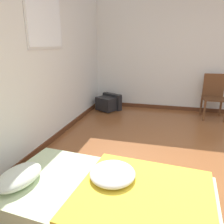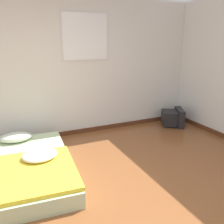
% 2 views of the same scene
% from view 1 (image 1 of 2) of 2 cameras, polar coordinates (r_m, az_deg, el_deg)
% --- Properties ---
extents(ground_plane, '(20.00, 20.00, 0.00)m').
position_cam_1_polar(ground_plane, '(2.84, 26.63, -16.82)').
color(ground_plane, brown).
extents(wall_back, '(8.26, 0.08, 2.60)m').
position_cam_1_polar(wall_back, '(2.95, -23.24, 11.74)').
color(wall_back, silver).
rests_on(wall_back, ground_plane).
extents(wall_right, '(0.08, 7.23, 2.60)m').
position_cam_1_polar(wall_right, '(5.32, 22.49, 13.65)').
color(wall_right, silver).
rests_on(wall_right, ground_plane).
extents(mattress_bed, '(1.25, 2.12, 0.35)m').
position_cam_1_polar(mattress_bed, '(2.22, -2.13, -20.92)').
color(mattress_bed, beige).
rests_on(mattress_bed, ground_plane).
extents(crt_tv, '(0.60, 0.61, 0.38)m').
position_cam_1_polar(crt_tv, '(5.18, -0.91, 2.44)').
color(crt_tv, black).
rests_on(crt_tv, ground_plane).
extents(wooden_chair, '(0.46, 0.46, 0.92)m').
position_cam_1_polar(wooden_chair, '(5.09, 25.03, 4.52)').
color(wooden_chair, brown).
rests_on(wooden_chair, ground_plane).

